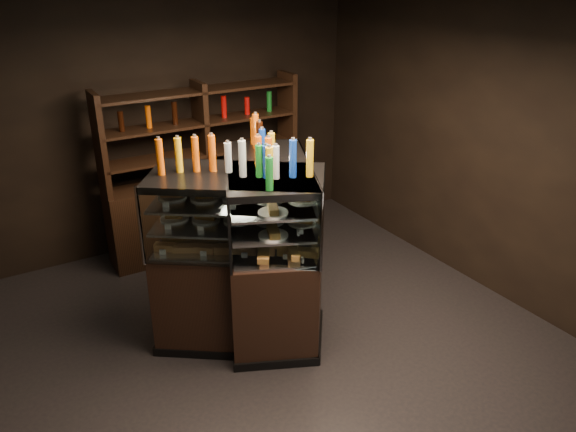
% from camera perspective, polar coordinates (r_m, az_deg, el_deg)
% --- Properties ---
extents(ground, '(5.00, 5.00, 0.00)m').
position_cam_1_polar(ground, '(5.25, -2.35, -12.76)').
color(ground, black).
rests_on(ground, ground).
extents(room_shell, '(5.02, 5.02, 3.01)m').
position_cam_1_polar(room_shell, '(4.37, -2.78, 8.01)').
color(room_shell, black).
rests_on(room_shell, ground).
extents(display_case, '(1.79, 1.65, 1.61)m').
position_cam_1_polar(display_case, '(5.16, -3.38, -6.42)').
color(display_case, black).
rests_on(display_case, ground).
extents(food_display, '(1.30, 1.30, 0.49)m').
position_cam_1_polar(food_display, '(4.85, -3.53, 0.38)').
color(food_display, '#B28840').
rests_on(food_display, display_case).
extents(bottles_top, '(1.13, 1.16, 0.30)m').
position_cam_1_polar(bottles_top, '(4.66, -3.76, 6.44)').
color(bottles_top, silver).
rests_on(bottles_top, display_case).
extents(potted_conifer, '(0.38, 0.38, 0.81)m').
position_cam_1_polar(potted_conifer, '(5.83, -0.10, -3.28)').
color(potted_conifer, black).
rests_on(potted_conifer, ground).
extents(back_shelving, '(2.30, 0.45, 2.00)m').
position_cam_1_polar(back_shelving, '(6.71, -8.36, 1.63)').
color(back_shelving, black).
rests_on(back_shelving, ground).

